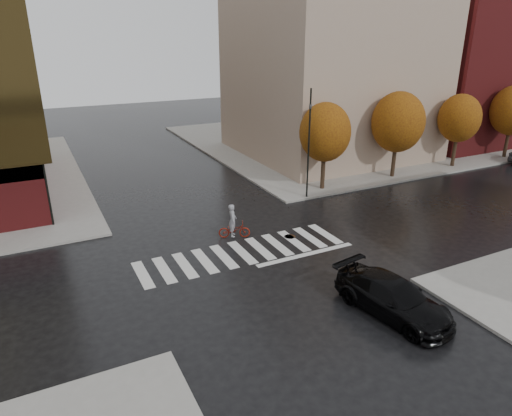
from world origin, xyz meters
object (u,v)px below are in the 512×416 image
(sedan, at_px, (393,297))
(cyclist, at_px, (234,226))
(fire_hydrant, at_px, (35,220))
(traffic_light_ne, at_px, (309,136))
(traffic_light_nw, at_px, (43,167))

(sedan, bearing_deg, cyclist, 95.95)
(sedan, xyz_separation_m, cyclist, (-2.89, 10.15, -0.08))
(sedan, height_order, cyclist, cyclist)
(cyclist, bearing_deg, fire_hydrant, 80.04)
(sedan, bearing_deg, fire_hydrant, 118.19)
(traffic_light_ne, bearing_deg, sedan, 87.04)
(sedan, xyz_separation_m, fire_hydrant, (-13.28, 16.91, -0.27))
(fire_hydrant, bearing_deg, cyclist, -33.05)
(traffic_light_nw, bearing_deg, fire_hydrant, -129.41)
(traffic_light_nw, height_order, traffic_light_ne, traffic_light_ne)
(cyclist, bearing_deg, traffic_light_nw, 78.40)
(sedan, xyz_separation_m, traffic_light_nw, (-12.28, 16.65, 3.09))
(sedan, distance_m, traffic_light_nw, 20.92)
(cyclist, relative_size, fire_hydrant, 3.11)
(traffic_light_nw, xyz_separation_m, traffic_light_ne, (16.89, -2.70, 0.70))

